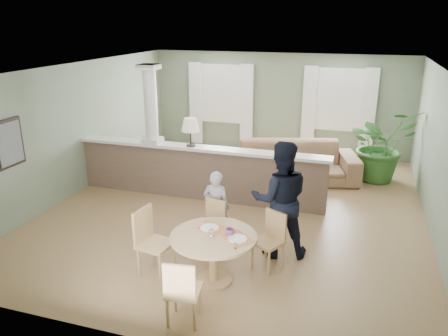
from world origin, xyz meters
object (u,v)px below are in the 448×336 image
(child_person, at_px, (216,207))
(man_person, at_px, (280,199))
(chair_far_man, at_px, (271,237))
(sofa, at_px, (290,162))
(chair_near, at_px, (182,290))
(houseplant, at_px, (381,145))
(chair_side, at_px, (151,239))
(dining_table, at_px, (214,245))
(chair_far_boy, at_px, (212,224))

(child_person, height_order, man_person, man_person)
(chair_far_man, height_order, child_person, child_person)
(sofa, height_order, man_person, man_person)
(chair_far_man, height_order, chair_near, chair_near)
(houseplant, distance_m, chair_near, 6.52)
(child_person, relative_size, man_person, 0.67)
(chair_side, distance_m, child_person, 1.35)
(chair_far_man, relative_size, man_person, 0.47)
(dining_table, relative_size, chair_far_boy, 1.42)
(chair_far_boy, xyz_separation_m, child_person, (-0.04, 0.32, 0.15))
(dining_table, bearing_deg, chair_near, -93.97)
(sofa, relative_size, chair_far_boy, 3.54)
(man_person, bearing_deg, dining_table, 40.45)
(houseplant, distance_m, chair_far_boy, 4.99)
(chair_far_boy, relative_size, chair_far_man, 0.98)
(chair_far_man, xyz_separation_m, child_person, (-1.02, 0.51, 0.14))
(chair_far_man, bearing_deg, chair_far_boy, -163.39)
(chair_side, bearing_deg, dining_table, -77.67)
(dining_table, relative_size, chair_far_man, 1.39)
(houseplant, xyz_separation_m, dining_table, (-2.27, -5.08, -0.25))
(sofa, relative_size, man_person, 1.62)
(sofa, height_order, houseplant, houseplant)
(child_person, xyz_separation_m, man_person, (1.06, -0.10, 0.31))
(child_person, bearing_deg, chair_far_boy, 99.65)
(chair_side, xyz_separation_m, man_person, (1.65, 1.12, 0.37))
(chair_near, bearing_deg, chair_far_boy, -89.97)
(sofa, distance_m, chair_far_boy, 3.65)
(dining_table, bearing_deg, chair_side, -176.39)
(chair_far_boy, bearing_deg, sofa, 94.39)
(dining_table, xyz_separation_m, man_person, (0.71, 1.06, 0.35))
(chair_far_man, xyz_separation_m, chair_near, (-0.73, -1.64, 0.02))
(houseplant, relative_size, man_person, 0.90)
(chair_far_boy, bearing_deg, houseplant, 73.38)
(chair_far_boy, xyz_separation_m, chair_near, (0.25, -1.83, 0.03))
(sofa, relative_size, houseplant, 1.80)
(child_person, bearing_deg, chair_far_man, 156.83)
(houseplant, xyz_separation_m, child_person, (-2.63, -3.92, -0.21))
(dining_table, bearing_deg, man_person, 56.12)
(sofa, xyz_separation_m, man_person, (0.37, -3.37, 0.49))
(chair_far_man, bearing_deg, chair_near, -86.77)
(sofa, distance_m, chair_near, 5.43)
(child_person, bearing_deg, chair_near, 100.82)
(chair_far_man, height_order, man_person, man_person)
(man_person, bearing_deg, chair_side, 18.44)
(chair_near, xyz_separation_m, child_person, (-0.29, 2.15, 0.13))
(child_person, bearing_deg, houseplant, -120.58)
(houseplant, distance_m, man_person, 4.32)
(sofa, xyz_separation_m, houseplant, (1.93, 0.66, 0.39))
(dining_table, height_order, child_person, child_person)
(sofa, distance_m, man_person, 3.42)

